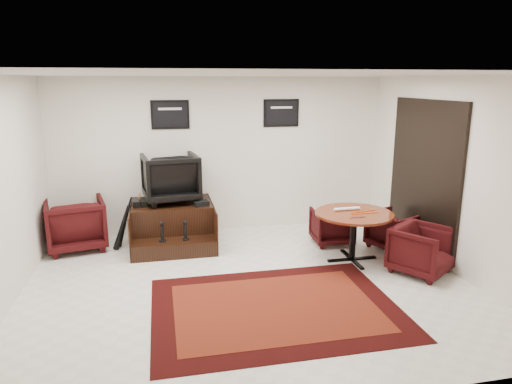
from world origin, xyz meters
TOP-DOWN VIEW (x-y plane):
  - ground at (0.00, 0.00)m, footprint 6.00×6.00m
  - room_shell at (0.41, 0.12)m, footprint 6.02×5.02m
  - area_rug at (0.19, -0.72)m, footprint 2.99×2.25m
  - shine_podium at (-0.95, 1.91)m, footprint 1.36×1.40m
  - shine_chair at (-0.95, 2.05)m, footprint 1.00×0.95m
  - shoes_pair at (-1.48, 1.88)m, footprint 0.25×0.30m
  - polish_kit at (-0.48, 1.66)m, footprint 0.27×0.21m
  - umbrella_black at (-1.78, 1.77)m, footprint 0.29×0.11m
  - umbrella_hooked at (-1.74, 1.91)m, footprint 0.33×0.12m
  - armchair_side at (-2.52, 1.97)m, footprint 1.06×1.02m
  - meeting_table at (1.74, 0.53)m, footprint 1.18×1.18m
  - table_chair_back at (1.71, 1.33)m, footprint 0.68×0.64m
  - table_chair_window at (2.62, 0.89)m, footprint 0.84×0.87m
  - table_chair_corner at (2.52, -0.13)m, footprint 1.01×1.00m
  - paper_roll at (1.68, 0.66)m, footprint 0.42×0.06m
  - table_clutter at (1.86, 0.45)m, footprint 0.57×0.35m

SIDE VIEW (x-z plane):
  - ground at x=0.00m, z-range 0.00..0.00m
  - area_rug at x=0.19m, z-range 0.00..0.01m
  - shine_podium at x=-0.95m, z-range -0.03..0.67m
  - table_chair_back at x=1.71m, z-range 0.00..0.66m
  - table_chair_window at x=2.62m, z-range 0.00..0.69m
  - table_chair_corner at x=2.52m, z-range 0.00..0.77m
  - umbrella_black at x=-1.78m, z-range 0.00..0.78m
  - umbrella_hooked at x=-1.74m, z-range 0.00..0.88m
  - armchair_side at x=-2.52m, z-range 0.00..0.93m
  - meeting_table at x=1.74m, z-range 0.29..1.07m
  - polish_kit at x=-0.48m, z-range 0.70..0.78m
  - shoes_pair at x=-1.48m, z-range 0.70..0.80m
  - table_clutter at x=1.86m, z-range 0.77..0.78m
  - paper_roll at x=1.68m, z-range 0.77..0.82m
  - shine_chair at x=-0.95m, z-range 0.70..1.62m
  - room_shell at x=0.41m, z-range 0.38..3.19m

